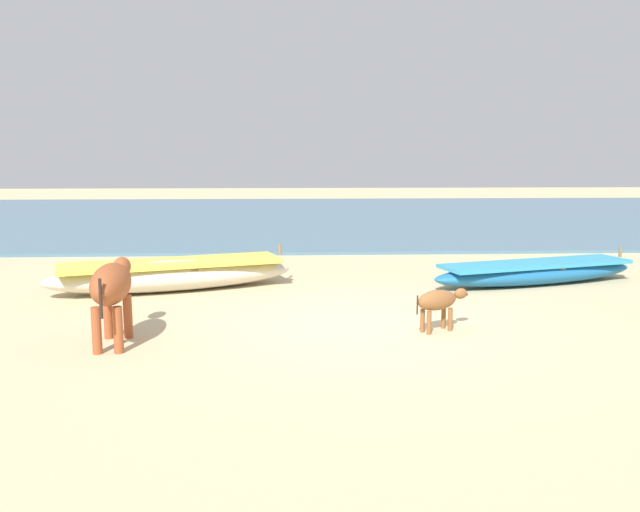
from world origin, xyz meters
name	(u,v)px	position (x,y,z in m)	size (l,w,h in m)	color
ground	(359,323)	(0.00, 0.00, 0.00)	(80.00, 80.00, 0.00)	#CCB789
sea_water	(315,216)	(0.00, 16.63, 0.04)	(60.00, 20.00, 0.08)	slate
fishing_boat_0	(536,272)	(3.72, 2.79, 0.24)	(4.47, 2.10, 0.63)	#1E669E
fishing_boat_1	(172,274)	(-3.19, 2.54, 0.30)	(4.64, 2.47, 0.75)	beige
cow_adult_rust	(112,286)	(-3.34, -0.94, 0.78)	(0.56, 1.67, 1.08)	#9E4C28
calf_near_brown	(439,302)	(1.07, -0.50, 0.43)	(0.87, 0.58, 0.59)	brown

